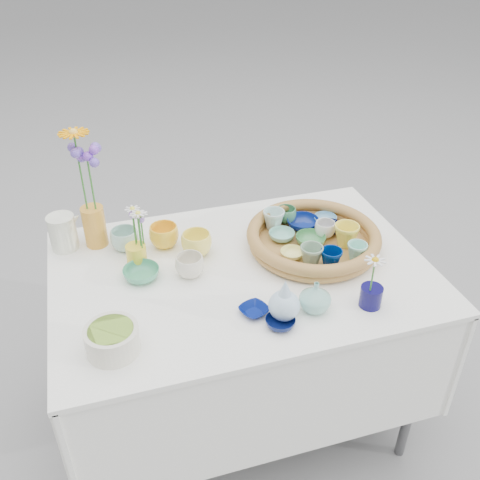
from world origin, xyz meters
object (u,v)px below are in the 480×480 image
object	(u,v)px
bud_vase_seafoam	(315,297)
display_table	(241,416)
wicker_tray	(313,239)
tall_vase_yellow	(95,226)

from	to	relation	value
bud_vase_seafoam	display_table	bearing A→B (deg)	120.07
display_table	bud_vase_seafoam	world-z (taller)	bud_vase_seafoam
wicker_tray	bud_vase_seafoam	bearing A→B (deg)	-112.30
display_table	wicker_tray	distance (m)	0.85
tall_vase_yellow	bud_vase_seafoam	bearing A→B (deg)	-42.63
display_table	bud_vase_seafoam	distance (m)	0.87
tall_vase_yellow	wicker_tray	bearing A→B (deg)	-18.54
bud_vase_seafoam	tall_vase_yellow	world-z (taller)	tall_vase_yellow
wicker_tray	tall_vase_yellow	bearing A→B (deg)	161.46
bud_vase_seafoam	tall_vase_yellow	bearing A→B (deg)	137.37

